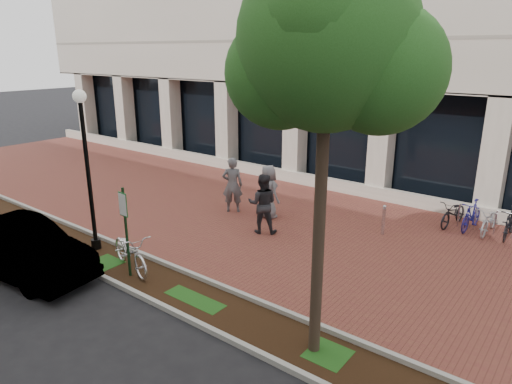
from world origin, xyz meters
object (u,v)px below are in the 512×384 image
Objects in this scene: lamppost at (87,163)px; pedestrian_left at (232,185)px; street_tree at (330,53)px; pedestrian_right at (268,192)px; parking_sign at (125,221)px; bollard at (384,220)px; pedestrian_mid at (263,204)px; locked_bicycle at (130,251)px; bike_rack_cluster at (490,220)px; sedan_near_curb at (21,249)px.

lamppost is 2.29× the size of pedestrian_left.
street_tree reaches higher than pedestrian_right.
parking_sign is 2.41× the size of bollard.
lamppost is 5.34m from pedestrian_mid.
parking_sign is 5.56m from pedestrian_left.
bike_rack_cluster is at bearing -23.59° from locked_bicycle.
locked_bicycle is 7.73m from bollard.
lamppost is 5.30m from pedestrian_left.
sedan_near_curb is (-8.96, -10.44, 0.26)m from bike_rack_cluster.
bollard is at bearing 101.86° from street_tree.
pedestrian_mid reaches higher than bollard.
street_tree is 3.59× the size of pedestrian_left.
bollard is at bearing 158.68° from pedestrian_left.
sedan_near_curb is at bearing 32.22° from pedestrian_mid.
pedestrian_mid is (3.11, 4.02, -1.63)m from lamppost.
bollard is (3.14, 2.18, -0.46)m from pedestrian_mid.
pedestrian_right is (1.36, 0.32, -0.07)m from pedestrian_left.
lamppost is at bearing 98.62° from locked_bicycle.
pedestrian_mid is (-4.47, 4.18, -4.58)m from street_tree.
sedan_near_curb reaches higher than bike_rack_cluster.
locked_bicycle is at bearing -126.39° from bike_rack_cluster.
pedestrian_mid is 7.23m from bike_rack_cluster.
street_tree is at bearing -78.14° from bollard.
parking_sign is at bearing -121.08° from locked_bicycle.
bike_rack_cluster is at bearing 168.64° from pedestrian_left.
locked_bicycle is at bearing 137.15° from parking_sign.
locked_bicycle is 1.06× the size of pedestrian_mid.
lamppost reaches higher than bollard.
locked_bicycle is at bearing -123.74° from bollard.
street_tree is 3.87× the size of pedestrian_right.
pedestrian_mid is at bearing -140.57° from bike_rack_cluster.
street_tree is 9.26m from sedan_near_curb.
sedan_near_curb is (-2.51, -7.35, -0.21)m from pedestrian_right.
parking_sign is 1.29× the size of pedestrian_right.
pedestrian_right is 0.43× the size of sedan_near_curb.
bike_rack_cluster is (5.77, 4.33, -0.51)m from pedestrian_mid.
bollard is at bearing 62.27° from parking_sign.
parking_sign is 0.33× the size of street_tree.
pedestrian_left is 1.04× the size of pedestrian_mid.
sedan_near_curb is at bearing 87.28° from pedestrian_right.
pedestrian_left is at bearing 141.94° from street_tree.
parking_sign is at bearing 66.70° from pedestrian_left.
lamppost reaches higher than bike_rack_cluster.
bike_rack_cluster is at bearing 39.32° from bollard.
street_tree is 7.54m from locked_bicycle.
pedestrian_mid is at bearing 52.29° from lamppost.
locked_bicycle is at bearing 44.60° from pedestrian_mid.
bike_rack_cluster is (1.30, 8.51, -5.09)m from street_tree.
bollard is (6.24, 6.20, -2.09)m from lamppost.
lamppost reaches higher than pedestrian_left.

